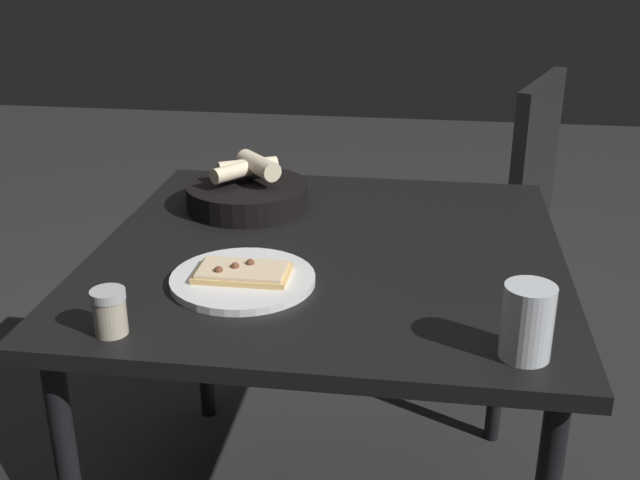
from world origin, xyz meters
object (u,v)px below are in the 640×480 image
object	(u,v)px
pizza_plate	(243,278)
beer_glass	(527,325)
dining_table	(329,279)
bread_basket	(247,193)
pepper_shaker	(110,314)
chair_near	(491,212)

from	to	relation	value
pizza_plate	beer_glass	world-z (taller)	beer_glass
dining_table	bread_basket	xyz separation A→B (m)	(-0.21, -0.21, 0.10)
pepper_shaker	chair_near	world-z (taller)	chair_near
bread_basket	dining_table	bearing A→B (deg)	45.59
pizza_plate	beer_glass	distance (m)	0.51
beer_glass	pepper_shaker	world-z (taller)	beer_glass
bread_basket	pizza_plate	bearing A→B (deg)	11.72
dining_table	beer_glass	size ratio (longest dim) A/B	7.92
chair_near	pizza_plate	bearing A→B (deg)	-27.64
pizza_plate	chair_near	distance (m)	1.12
pizza_plate	pepper_shaker	world-z (taller)	pepper_shaker
beer_glass	chair_near	size ratio (longest dim) A/B	0.13
dining_table	pizza_plate	world-z (taller)	pizza_plate
pizza_plate	bread_basket	size ratio (longest dim) A/B	0.96
chair_near	dining_table	bearing A→B (deg)	-25.42
pizza_plate	beer_glass	bearing A→B (deg)	68.60
chair_near	bread_basket	bearing A→B (deg)	-45.19
pepper_shaker	beer_glass	bearing A→B (deg)	91.89
dining_table	chair_near	size ratio (longest dim) A/B	1.01
pizza_plate	bread_basket	distance (m)	0.40
pizza_plate	bread_basket	xyz separation A→B (m)	(-0.39, -0.08, 0.03)
dining_table	pizza_plate	xyz separation A→B (m)	(0.18, -0.13, 0.08)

